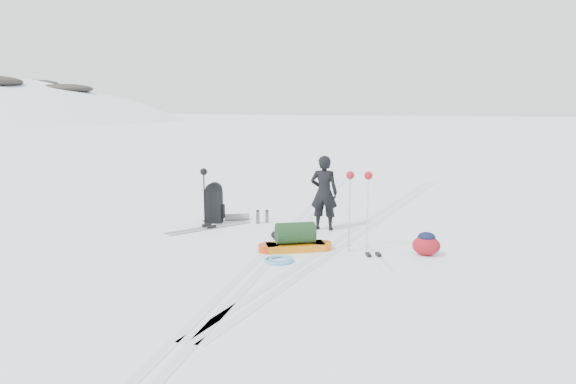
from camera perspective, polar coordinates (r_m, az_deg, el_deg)
name	(u,v)px	position (r m, az deg, el deg)	size (l,w,h in m)	color
ground	(283,240)	(11.15, -0.49, -4.92)	(200.00, 200.00, 0.00)	white
ski_tracks	(323,232)	(11.81, 3.62, -4.11)	(3.38, 17.97, 0.01)	silver
skier	(324,193)	(11.93, 3.68, -0.08)	(0.58, 0.38, 1.60)	black
pulk_sled	(295,240)	(10.35, 0.74, -4.88)	(1.40, 0.98, 0.53)	orange
expedition_rucksack	(217,204)	(12.78, -7.22, -1.22)	(0.89, 0.74, 0.92)	black
ski_poles_black	(204,179)	(12.44, -8.55, 1.35)	(0.16, 0.18, 1.27)	black
ski_poles_silver	(359,185)	(10.15, 7.24, 0.74)	(0.47, 0.21, 1.48)	#A9ACB0
touring_skis_grey	(209,227)	(12.31, -8.03, -3.57)	(1.36, 1.83, 0.07)	gray
touring_skis_white	(373,256)	(10.09, 8.66, -6.44)	(0.94, 1.75, 0.07)	white
rope_coil	(279,260)	(9.70, -0.88, -6.89)	(0.53, 0.53, 0.06)	#53A7CB
small_daypack	(426,244)	(10.33, 13.87, -5.16)	(0.56, 0.46, 0.42)	maroon
thermos_pair	(262,217)	(12.68, -2.63, -2.52)	(0.24, 0.25, 0.31)	#5C5F63
stuff_sack	(279,235)	(11.14, -0.95, -4.40)	(0.38, 0.34, 0.20)	black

